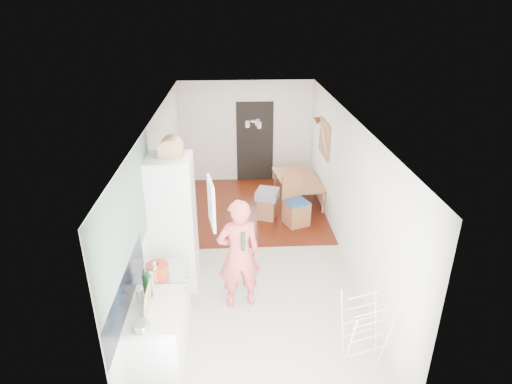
{
  "coord_description": "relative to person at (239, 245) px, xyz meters",
  "views": [
    {
      "loc": [
        -0.32,
        -6.6,
        4.2
      ],
      "look_at": [
        0.05,
        0.2,
        1.13
      ],
      "focal_mm": 30.0,
      "sensor_mm": 36.0,
      "label": 1
    }
  ],
  "objects": [
    {
      "name": "pepper_mill_front",
      "position": [
        -1.09,
        -0.83,
        0.0
      ],
      "size": [
        0.06,
        0.06,
        0.21
      ],
      "primitive_type": "cylinder",
      "rotation": [
        0.0,
        0.0,
        -0.04
      ],
      "color": "tan",
      "rests_on": "worktop"
    },
    {
      "name": "doorway_recess",
      "position": [
        0.48,
        4.85,
        -0.02
      ],
      "size": [
        0.9,
        0.04,
        2.0
      ],
      "primitive_type": "cube",
      "color": "black",
      "rests_on": "room_shell"
    },
    {
      "name": "cooker_top",
      "position": [
        -1.02,
        -0.43,
        -0.12
      ],
      "size": [
        0.6,
        0.6,
        0.04
      ],
      "primitive_type": "cube",
      "color": "#B6B6B9",
      "rests_on": "room_shell"
    },
    {
      "name": "base_cabinet",
      "position": [
        -1.02,
        -1.18,
        -0.59
      ],
      "size": [
        0.6,
        0.9,
        0.86
      ],
      "primitive_type": "cube",
      "color": "white",
      "rests_on": "room_shell"
    },
    {
      "name": "range_cooker",
      "position": [
        -1.02,
        -0.43,
        -0.58
      ],
      "size": [
        0.6,
        0.6,
        0.88
      ],
      "primitive_type": "cube",
      "color": "white",
      "rests_on": "room_shell"
    },
    {
      "name": "dining_table",
      "position": [
        1.42,
        3.54,
        -0.78
      ],
      "size": [
        0.91,
        1.42,
        0.47
      ],
      "primitive_type": "imported",
      "rotation": [
        0.0,
        0.0,
        1.7
      ],
      "color": "#AF7846",
      "rests_on": "floor"
    },
    {
      "name": "fridge_interior",
      "position": [
        -0.68,
        0.59,
        0.53
      ],
      "size": [
        0.02,
        0.52,
        0.66
      ],
      "primitive_type": "cube",
      "color": "white",
      "rests_on": "room_shell"
    },
    {
      "name": "red_casserole",
      "position": [
        -1.06,
        -0.54,
        -0.01
      ],
      "size": [
        0.31,
        0.31,
        0.17
      ],
      "primitive_type": "cylinder",
      "rotation": [
        0.0,
        0.0,
        0.08
      ],
      "color": "red",
      "rests_on": "cooker_top"
    },
    {
      "name": "held_bottle",
      "position": [
        0.06,
        -0.15,
        0.14
      ],
      "size": [
        0.06,
        0.06,
        0.28
      ],
      "primitive_type": "cylinder",
      "color": "#19431F",
      "rests_on": "person"
    },
    {
      "name": "bottle_b",
      "position": [
        -1.09,
        -0.96,
        0.05
      ],
      "size": [
        0.09,
        0.09,
        0.3
      ],
      "primitive_type": "cylinder",
      "rotation": [
        0.0,
        0.0,
        0.29
      ],
      "color": "#19431F",
      "rests_on": "worktop"
    },
    {
      "name": "bottle_c",
      "position": [
        -1.17,
        -1.09,
        0.0
      ],
      "size": [
        0.09,
        0.09,
        0.2
      ],
      "primitive_type": "cylinder",
      "rotation": [
        0.0,
        0.0,
        0.02
      ],
      "color": "silver",
      "rests_on": "worktop"
    },
    {
      "name": "wood_floor_overlay",
      "position": [
        0.28,
        3.22,
        -1.01
      ],
      "size": [
        3.2,
        3.3,
        0.01
      ],
      "primitive_type": "cube",
      "color": "#5D230C",
      "rests_on": "room_shell"
    },
    {
      "name": "chopping_boards",
      "position": [
        -1.06,
        -1.26,
        0.08
      ],
      "size": [
        0.05,
        0.26,
        0.35
      ],
      "primitive_type": null,
      "rotation": [
        0.0,
        0.0,
        0.06
      ],
      "color": "tan",
      "rests_on": "worktop"
    },
    {
      "name": "sage_wall_panel",
      "position": [
        -1.31,
        -0.63,
        0.83
      ],
      "size": [
        0.02,
        3.0,
        1.3
      ],
      "primitive_type": "cube",
      "color": "slate",
      "rests_on": "room_shell"
    },
    {
      "name": "pepper_mill_back",
      "position": [
        -1.07,
        -0.65,
        0.01
      ],
      "size": [
        0.06,
        0.06,
        0.23
      ],
      "primitive_type": "cylinder",
      "rotation": [
        0.0,
        0.0,
        0.04
      ],
      "color": "tan",
      "rests_on": "worktop"
    },
    {
      "name": "bottle_a",
      "position": [
        -1.15,
        -0.87,
        0.03
      ],
      "size": [
        0.07,
        0.07,
        0.27
      ],
      "primitive_type": "cylinder",
      "rotation": [
        0.0,
        0.0,
        0.04
      ],
      "color": "#19431F",
      "rests_on": "worktop"
    },
    {
      "name": "room_shell",
      "position": [
        0.28,
        1.37,
        0.23
      ],
      "size": [
        3.2,
        7.0,
        2.5
      ],
      "primitive_type": null,
      "color": "silver",
      "rests_on": "ground"
    },
    {
      "name": "grey_drape",
      "position": [
        0.63,
        2.71,
        -0.46
      ],
      "size": [
        0.55,
        0.55,
        0.19
      ],
      "primitive_type": "cube",
      "rotation": [
        0.0,
        0.0,
        -0.33
      ],
      "color": "gray",
      "rests_on": "stool"
    },
    {
      "name": "pinboard_frame",
      "position": [
        1.85,
        3.27,
        0.53
      ],
      "size": [
        0.0,
        0.94,
        0.74
      ],
      "primitive_type": "cube",
      "color": "#AF7846",
      "rests_on": "room_shell"
    },
    {
      "name": "wall_sconce",
      "position": [
        1.82,
        3.92,
        0.73
      ],
      "size": [
        0.18,
        0.18,
        0.16
      ],
      "primitive_type": "cone",
      "color": "maroon",
      "rests_on": "room_shell"
    },
    {
      "name": "fridge_housing",
      "position": [
        -0.99,
        0.59,
        0.06
      ],
      "size": [
        0.66,
        0.66,
        2.15
      ],
      "primitive_type": "cube",
      "color": "white",
      "rests_on": "room_shell"
    },
    {
      "name": "steel_pan",
      "position": [
        -1.08,
        -1.54,
        -0.05
      ],
      "size": [
        0.18,
        0.18,
        0.09
      ],
      "primitive_type": "cylinder",
      "rotation": [
        0.0,
        0.0,
        0.01
      ],
      "color": "#B6B6B9",
      "rests_on": "worktop"
    },
    {
      "name": "person",
      "position": [
        0.0,
        0.0,
        0.0
      ],
      "size": [
        0.82,
        0.61,
        2.04
      ],
      "primitive_type": "imported",
      "rotation": [
        0.0,
        0.0,
        3.32
      ],
      "color": "#E15652",
      "rests_on": "floor"
    },
    {
      "name": "pinboard",
      "position": [
        1.86,
        3.27,
        0.53
      ],
      "size": [
        0.03,
        0.9,
        0.7
      ],
      "primitive_type": "cube",
      "color": "tan",
      "rests_on": "room_shell"
    },
    {
      "name": "stool",
      "position": [
        0.63,
        2.73,
        -0.79
      ],
      "size": [
        0.45,
        0.45,
        0.47
      ],
      "primitive_type": null,
      "rotation": [
        0.0,
        0.0,
        -0.34
      ],
      "color": "#AF7846",
      "rests_on": "floor"
    },
    {
      "name": "tile_splashback",
      "position": [
        -1.3,
        -1.18,
        0.13
      ],
      "size": [
        0.02,
        1.9,
        0.5
      ],
      "primitive_type": "cube",
      "color": "black",
      "rests_on": "room_shell"
    },
    {
      "name": "drying_rack",
      "position": [
        1.52,
        -1.18,
        -0.58
      ],
      "size": [
        0.55,
        0.52,
        0.89
      ],
      "primitive_type": null,
      "rotation": [
        0.0,
        0.0,
        0.29
      ],
      "color": "white",
      "rests_on": "floor"
    },
    {
      "name": "floor",
      "position": [
        0.28,
        1.37,
        -1.02
      ],
      "size": [
        3.2,
        7.0,
        0.01
      ],
      "primitive_type": "cube",
      "color": "#BDB6A4",
      "rests_on": "ground"
    },
    {
      "name": "bread_bin",
      "position": [
        -0.94,
        0.68,
        1.23
      ],
      "size": [
        0.4,
        0.39,
        0.19
      ],
      "primitive_type": null,
      "rotation": [
        0.0,
        0.0,
        -0.14
      ],
      "color": "tan",
      "rests_on": "fridge_housing"
    },
    {
      "name": "worktop",
      "position": [
        -1.02,
        -1.18,
        -0.13
      ],
      "size": [
        0.62,
        0.92,
        0.06
      ],
      "primitive_type": "cube",
      "color": "silver",
      "rests_on": "room_shell"
    },
    {
      "name": "fridge_door",
      "position": [
        -0.38,
        0.29,
        0.53
      ],
      "size": [
        0.14,
        0.56,
        0.7
      ],
      "primitive_type": "cube",
      "rotation": [
        0.0,
        0.0,
        -1.4
      ],
      "color": "white",
      "rests_on": "room_shell"
    },
    {
      "name": "dining_chair",
      "position": [
        1.19,
        2.43,
        -0.5
      ],
      "size": [
        0.57,
        0.57,
        1.04
      ],
      "primitive_type": null,
      "rotation": [
        0.0,
        0.0,
        0.39
      ],
      "color": "#AF7846",
      "rests_on": "floor"
    }
  ]
}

